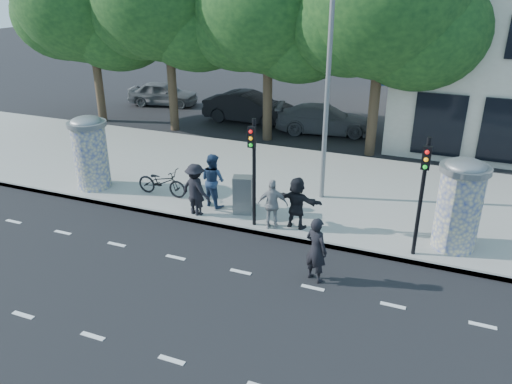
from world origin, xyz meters
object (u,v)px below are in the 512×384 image
at_px(ad_column_left, 90,151).
at_px(cabinet_left, 243,195).
at_px(car_left, 163,94).
at_px(ped_b, 196,192).
at_px(ped_d, 196,189).
at_px(car_mid, 249,108).
at_px(cabinet_right, 449,230).
at_px(ped_a, 94,161).
at_px(bicycle, 162,182).
at_px(ped_c, 213,180).
at_px(ped_f, 297,203).
at_px(traffic_pole_near, 253,163).
at_px(ped_e, 273,204).
at_px(street_lamp, 328,63).
at_px(traffic_pole_far, 423,186).
at_px(ad_column_right, 460,202).
at_px(car_right, 324,119).
at_px(man_road, 316,250).

relative_size(ad_column_left, cabinet_left, 2.10).
relative_size(cabinet_left, car_left, 0.30).
xyz_separation_m(ped_b, cabinet_left, (1.36, 0.65, -0.16)).
bearing_deg(ped_d, car_mid, -60.44).
bearing_deg(cabinet_right, cabinet_left, -171.33).
distance_m(ped_a, bicycle, 2.81).
relative_size(ped_c, cabinet_left, 1.44).
distance_m(ped_f, car_mid, 12.62).
xyz_separation_m(traffic_pole_near, ped_e, (0.60, 0.06, -1.29)).
xyz_separation_m(street_lamp, ped_b, (-3.42, -2.78, -3.85)).
relative_size(traffic_pole_far, bicycle, 1.80).
xyz_separation_m(street_lamp, cabinet_left, (-2.07, -2.13, -4.01)).
distance_m(ad_column_right, street_lamp, 5.81).
xyz_separation_m(ad_column_left, street_lamp, (8.00, 2.13, 3.26)).
relative_size(ad_column_right, bicycle, 1.40).
bearing_deg(ped_e, ped_a, -23.03).
relative_size(car_left, car_right, 0.86).
height_order(traffic_pole_far, bicycle, traffic_pole_far).
bearing_deg(ped_b, ad_column_left, -14.24).
bearing_deg(ped_d, ad_column_right, -158.46).
distance_m(ped_a, man_road, 9.60).
bearing_deg(ped_d, traffic_pole_near, -166.76).
distance_m(street_lamp, ped_b, 5.86).
xyz_separation_m(cabinet_left, car_left, (-10.57, 12.36, -0.07)).
bearing_deg(bicycle, cabinet_left, -94.51).
height_order(street_lamp, car_mid, street_lamp).
relative_size(ad_column_left, traffic_pole_near, 0.78).
xyz_separation_m(ad_column_left, ped_d, (4.56, -0.63, -0.53)).
distance_m(ped_a, ped_d, 4.66).
xyz_separation_m(ped_b, car_mid, (-2.85, 11.36, -0.13)).
bearing_deg(man_road, traffic_pole_far, -113.96).
xyz_separation_m(ad_column_left, cabinet_left, (5.93, 0.00, -0.76)).
bearing_deg(traffic_pole_near, car_left, 130.70).
bearing_deg(traffic_pole_far, ped_c, 172.39).
distance_m(traffic_pole_near, street_lamp, 4.07).
distance_m(ped_c, ped_f, 3.12).
bearing_deg(ped_e, ad_column_right, 172.49).
xyz_separation_m(ped_c, cabinet_right, (7.47, 0.02, -0.40)).
bearing_deg(ad_column_right, ped_d, -173.99).
relative_size(traffic_pole_near, ped_f, 2.07).
distance_m(street_lamp, car_mid, 11.35).
bearing_deg(ped_e, ad_column_left, -21.95).
bearing_deg(ped_a, ad_column_left, 90.03).
xyz_separation_m(traffic_pole_near, traffic_pole_far, (4.80, 0.00, 0.00)).
xyz_separation_m(ped_b, ped_d, (-0.01, 0.02, 0.07)).
xyz_separation_m(ped_e, ped_f, (0.66, 0.33, 0.03)).
height_order(ped_a, car_left, ped_a).
distance_m(ad_column_left, ped_d, 4.64).
bearing_deg(traffic_pole_far, cabinet_right, 46.39).
bearing_deg(ped_b, ped_d, -66.87).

